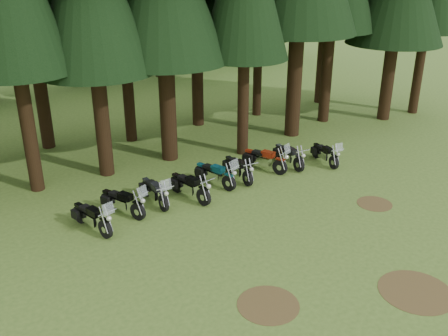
# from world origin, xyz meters

# --- Properties ---
(ground) EXTENTS (120.00, 120.00, 0.00)m
(ground) POSITION_xyz_m (0.00, 0.00, 0.00)
(ground) COLOR #446523
(ground) RESTS_ON ground
(decid_4) EXTENTS (5.93, 5.76, 7.41)m
(decid_4) POSITION_xyz_m (1.58, 26.32, 4.37)
(decid_4) COLOR black
(decid_4) RESTS_ON ground
(decid_6) EXTENTS (7.06, 6.86, 8.82)m
(decid_6) POSITION_xyz_m (14.85, 27.01, 5.20)
(decid_6) COLOR black
(decid_6) RESTS_ON ground
(dirt_patch_0) EXTENTS (1.80, 1.80, 0.01)m
(dirt_patch_0) POSITION_xyz_m (-3.00, -2.00, 0.01)
(dirt_patch_0) COLOR #4C3D1E
(dirt_patch_0) RESTS_ON ground
(dirt_patch_1) EXTENTS (1.40, 1.40, 0.01)m
(dirt_patch_1) POSITION_xyz_m (4.50, 0.50, 0.01)
(dirt_patch_1) COLOR #4C3D1E
(dirt_patch_1) RESTS_ON ground
(dirt_patch_2) EXTENTS (2.20, 2.20, 0.01)m
(dirt_patch_2) POSITION_xyz_m (1.00, -4.00, 0.01)
(dirt_patch_2) COLOR #4C3D1E
(dirt_patch_2) RESTS_ON ground
(motorcycle_0) EXTENTS (0.81, 2.32, 1.47)m
(motorcycle_0) POSITION_xyz_m (-5.59, 4.87, 0.49)
(motorcycle_0) COLOR black
(motorcycle_0) RESTS_ON ground
(motorcycle_1) EXTENTS (1.11, 2.26, 1.46)m
(motorcycle_1) POSITION_xyz_m (-4.18, 5.38, 0.49)
(motorcycle_1) COLOR black
(motorcycle_1) RESTS_ON ground
(motorcycle_2) EXTENTS (0.43, 2.29, 1.44)m
(motorcycle_2) POSITION_xyz_m (-2.74, 5.51, 0.48)
(motorcycle_2) COLOR black
(motorcycle_2) RESTS_ON ground
(motorcycle_3) EXTENTS (0.57, 2.40, 0.98)m
(motorcycle_3) POSITION_xyz_m (-1.38, 5.11, 0.50)
(motorcycle_3) COLOR black
(motorcycle_3) RESTS_ON ground
(motorcycle_4) EXTENTS (0.88, 2.35, 1.49)m
(motorcycle_4) POSITION_xyz_m (0.17, 5.58, 0.50)
(motorcycle_4) COLOR black
(motorcycle_4) RESTS_ON ground
(motorcycle_5) EXTENTS (0.40, 2.28, 0.93)m
(motorcycle_5) POSITION_xyz_m (1.39, 5.56, 0.47)
(motorcycle_5) COLOR black
(motorcycle_5) RESTS_ON ground
(motorcycle_6) EXTENTS (1.10, 2.39, 1.54)m
(motorcycle_6) POSITION_xyz_m (2.96, 5.67, 0.51)
(motorcycle_6) COLOR black
(motorcycle_6) RESTS_ON ground
(motorcycle_7) EXTENTS (0.41, 2.30, 0.93)m
(motorcycle_7) POSITION_xyz_m (4.26, 5.47, 0.48)
(motorcycle_7) COLOR black
(motorcycle_7) RESTS_ON ground
(motorcycle_8) EXTENTS (0.68, 2.17, 1.36)m
(motorcycle_8) POSITION_xyz_m (5.88, 4.70, 0.46)
(motorcycle_8) COLOR black
(motorcycle_8) RESTS_ON ground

